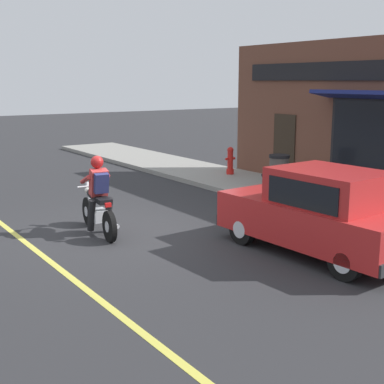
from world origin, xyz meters
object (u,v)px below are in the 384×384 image
object	(u,v)px
motorcycle_with_rider	(98,201)
car_hatchback	(320,213)
trash_bin	(279,172)
fire_hydrant	(230,161)

from	to	relation	value
motorcycle_with_rider	car_hatchback	distance (m)	4.43
motorcycle_with_rider	trash_bin	world-z (taller)	motorcycle_with_rider
motorcycle_with_rider	trash_bin	distance (m)	5.71
motorcycle_with_rider	trash_bin	size ratio (longest dim) A/B	2.06
car_hatchback	fire_hydrant	bearing A→B (deg)	63.46
car_hatchback	fire_hydrant	world-z (taller)	car_hatchback
motorcycle_with_rider	trash_bin	bearing A→B (deg)	6.77
fire_hydrant	car_hatchback	bearing A→B (deg)	-116.54
trash_bin	car_hatchback	bearing A→B (deg)	-125.28
motorcycle_with_rider	car_hatchback	world-z (taller)	motorcycle_with_rider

